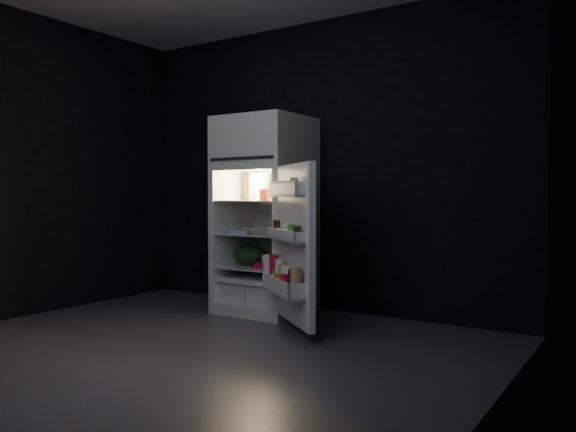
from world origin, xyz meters
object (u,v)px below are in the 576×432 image
Objects in this scene: fridge_door at (291,247)px; egg_carton at (273,230)px; milk_jug at (259,187)px; yogurt_tray at (271,265)px; refrigerator at (266,208)px.

fridge_door reaches higher than egg_carton.
yogurt_tray is (0.26, -0.18, -0.69)m from milk_jug.
milk_jug is at bearing 163.05° from refrigerator.
refrigerator reaches higher than egg_carton.
yogurt_tray is at bearing 137.73° from fridge_door.
fridge_door is at bearing -41.93° from milk_jug.
refrigerator is 0.95m from fridge_door.
milk_jug is 0.45m from egg_carton.
egg_carton is at bearing -28.22° from refrigerator.
refrigerator is 0.24m from egg_carton.
milk_jug is (-0.10, 0.03, 0.19)m from refrigerator.
fridge_door is (0.67, -0.61, -0.28)m from refrigerator.
fridge_door reaches higher than milk_jug.
refrigerator is 6.64× the size of yogurt_tray.
yogurt_tray is (-0.51, 0.46, -0.23)m from fridge_door.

